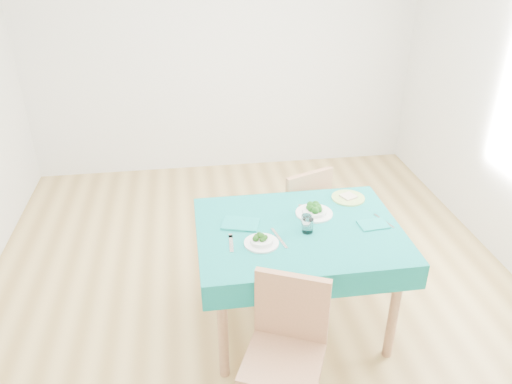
{
  "coord_description": "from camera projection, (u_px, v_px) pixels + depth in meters",
  "views": [
    {
      "loc": [
        -0.43,
        -2.84,
        2.39
      ],
      "look_at": [
        0.0,
        0.0,
        0.85
      ],
      "focal_mm": 35.0,
      "sensor_mm": 36.0,
      "label": 1
    }
  ],
  "objects": [
    {
      "name": "room_shell",
      "position": [
        256.0,
        120.0,
        3.02
      ],
      "size": [
        4.02,
        4.52,
        2.73
      ],
      "color": "olive",
      "rests_on": "ground"
    },
    {
      "name": "table",
      "position": [
        297.0,
        278.0,
        3.22
      ],
      "size": [
        1.23,
        0.94,
        0.76
      ],
      "primitive_type": "cube",
      "color": "#096964",
      "rests_on": "ground"
    },
    {
      "name": "chair_near",
      "position": [
        283.0,
        353.0,
        2.51
      ],
      "size": [
        0.53,
        0.55,
        0.98
      ],
      "primitive_type": "cube",
      "rotation": [
        0.0,
        0.0,
        -0.42
      ],
      "color": "#9A6948",
      "rests_on": "ground"
    },
    {
      "name": "chair_far",
      "position": [
        294.0,
        208.0,
        3.81
      ],
      "size": [
        0.51,
        0.53,
        0.96
      ],
      "primitive_type": "cube",
      "rotation": [
        0.0,
        0.0,
        3.53
      ],
      "color": "#9A6948",
      "rests_on": "ground"
    },
    {
      "name": "bowl_near",
      "position": [
        261.0,
        240.0,
        2.88
      ],
      "size": [
        0.2,
        0.2,
        0.06
      ],
      "primitive_type": null,
      "color": "white",
      "rests_on": "table"
    },
    {
      "name": "bowl_far",
      "position": [
        314.0,
        209.0,
        3.17
      ],
      "size": [
        0.24,
        0.24,
        0.07
      ],
      "primitive_type": null,
      "color": "white",
      "rests_on": "table"
    },
    {
      "name": "fork_near",
      "position": [
        231.0,
        244.0,
        2.89
      ],
      "size": [
        0.03,
        0.18,
        0.0
      ],
      "primitive_type": "cube",
      "rotation": [
        0.0,
        0.0,
        -0.07
      ],
      "color": "silver",
      "rests_on": "table"
    },
    {
      "name": "knife_near",
      "position": [
        279.0,
        238.0,
        2.94
      ],
      "size": [
        0.06,
        0.23,
        0.0
      ],
      "primitive_type": "cube",
      "rotation": [
        0.0,
        0.0,
        0.21
      ],
      "color": "silver",
      "rests_on": "table"
    },
    {
      "name": "fork_far",
      "position": [
        303.0,
        212.0,
        3.21
      ],
      "size": [
        0.02,
        0.16,
        0.0
      ],
      "primitive_type": "cube",
      "rotation": [
        0.0,
        0.0,
        0.0
      ],
      "color": "silver",
      "rests_on": "table"
    },
    {
      "name": "knife_far",
      "position": [
        384.0,
        221.0,
        3.11
      ],
      "size": [
        0.07,
        0.18,
        0.0
      ],
      "primitive_type": "cube",
      "rotation": [
        0.0,
        0.0,
        0.33
      ],
      "color": "silver",
      "rests_on": "table"
    },
    {
      "name": "napkin_near",
      "position": [
        241.0,
        224.0,
        3.07
      ],
      "size": [
        0.26,
        0.21,
        0.01
      ],
      "primitive_type": "cube",
      "rotation": [
        0.0,
        0.0,
        -0.31
      ],
      "color": "#0D746E",
      "rests_on": "table"
    },
    {
      "name": "napkin_far",
      "position": [
        373.0,
        224.0,
        3.07
      ],
      "size": [
        0.19,
        0.14,
        0.01
      ],
      "primitive_type": "cube",
      "rotation": [
        0.0,
        0.0,
        0.07
      ],
      "color": "#0D746E",
      "rests_on": "table"
    },
    {
      "name": "tumbler_center",
      "position": [
        306.0,
        221.0,
        3.04
      ],
      "size": [
        0.06,
        0.06,
        0.08
      ],
      "primitive_type": "cylinder",
      "color": "white",
      "rests_on": "table"
    },
    {
      "name": "tumbler_side",
      "position": [
        308.0,
        225.0,
        2.98
      ],
      "size": [
        0.07,
        0.07,
        0.09
      ],
      "primitive_type": "cylinder",
      "color": "white",
      "rests_on": "table"
    },
    {
      "name": "side_plate",
      "position": [
        348.0,
        198.0,
        3.37
      ],
      "size": [
        0.22,
        0.22,
        0.01
      ],
      "primitive_type": "cylinder",
      "color": "#A6CD64",
      "rests_on": "table"
    },
    {
      "name": "bread_slice",
      "position": [
        348.0,
        196.0,
        3.36
      ],
      "size": [
        0.12,
        0.12,
        0.01
      ],
      "primitive_type": "cube",
      "rotation": [
        0.0,
        0.0,
        0.4
      ],
      "color": "beige",
      "rests_on": "side_plate"
    }
  ]
}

